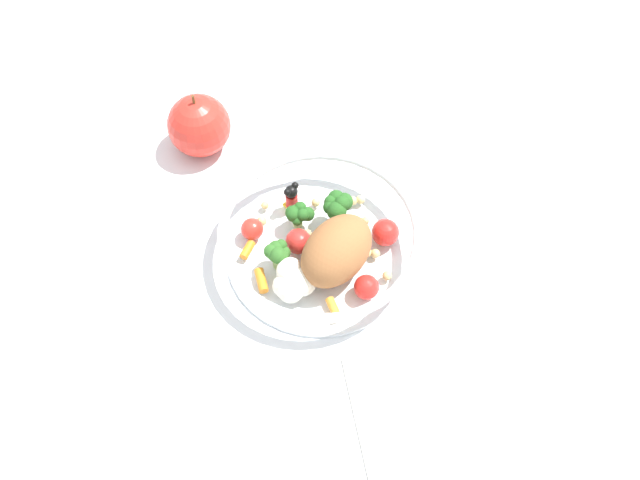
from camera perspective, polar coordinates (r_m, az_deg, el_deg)
ground_plane at (r=0.83m, az=-1.01°, el=-0.40°), size 2.40×2.40×0.00m
food_container at (r=0.79m, az=0.18°, el=-0.34°), size 0.23×0.23×0.08m
loose_apple at (r=0.90m, az=-9.97°, el=9.31°), size 0.08×0.08×0.09m
folded_napkin at (r=0.74m, az=8.46°, el=-13.53°), size 0.17×0.17×0.01m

